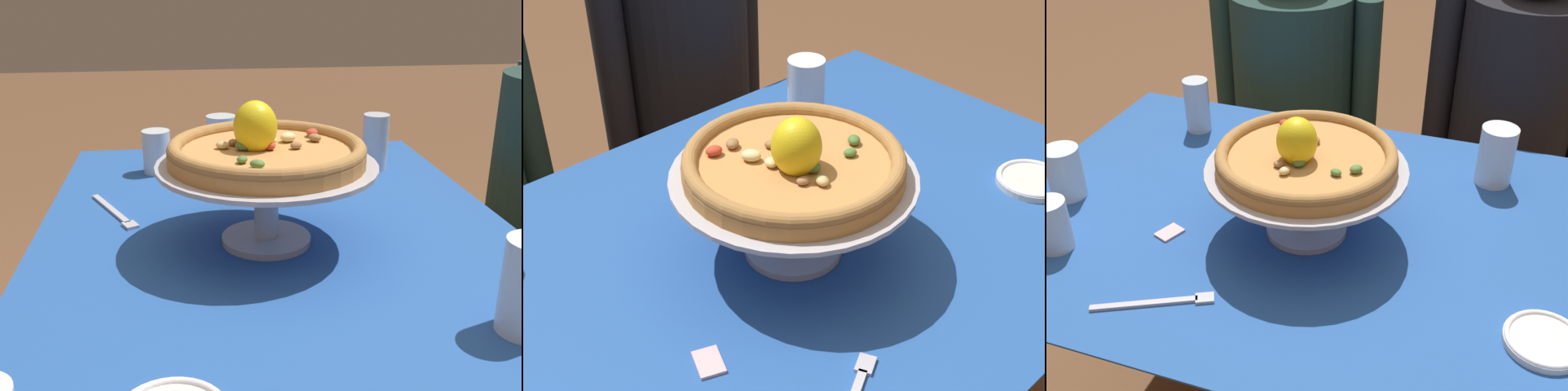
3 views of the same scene
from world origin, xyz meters
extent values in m
cylinder|color=brown|center=(-0.58, -0.37, 0.35)|extent=(0.06, 0.06, 0.71)
cylinder|color=brown|center=(-0.58, 0.37, 0.35)|extent=(0.06, 0.06, 0.71)
cube|color=brown|center=(0.00, 0.00, 0.72)|extent=(1.27, 0.85, 0.02)
cube|color=#23519E|center=(0.00, 0.00, 0.73)|extent=(1.31, 0.89, 0.00)
cylinder|color=#B7B7C1|center=(-0.02, -0.03, 0.74)|extent=(0.16, 0.16, 0.01)
cylinder|color=#B7B7C1|center=(-0.02, -0.03, 0.81)|extent=(0.04, 0.04, 0.13)
cylinder|color=#B7B7C1|center=(-0.02, -0.03, 0.88)|extent=(0.38, 0.38, 0.01)
cylinder|color=#BC8447|center=(-0.02, -0.03, 0.90)|extent=(0.34, 0.34, 0.02)
torus|color=#A6743E|center=(-0.02, -0.03, 0.91)|extent=(0.34, 0.34, 0.02)
ellipsoid|color=#4C7533|center=(0.09, -0.06, 0.91)|extent=(0.03, 0.03, 0.01)
ellipsoid|color=#996B42|center=(-0.06, 0.06, 0.91)|extent=(0.03, 0.03, 0.01)
ellipsoid|color=#C63D28|center=(-0.02, -0.03, 0.91)|extent=(0.03, 0.03, 0.01)
ellipsoid|color=#996B42|center=(-0.01, 0.02, 0.91)|extent=(0.03, 0.03, 0.01)
ellipsoid|color=beige|center=(-0.06, 0.02, 0.92)|extent=(0.04, 0.04, 0.02)
ellipsoid|color=#4C7533|center=(0.06, -0.08, 0.91)|extent=(0.03, 0.02, 0.01)
ellipsoid|color=tan|center=(-0.03, -0.10, 0.91)|extent=(0.03, 0.03, 0.01)
ellipsoid|color=#4C7533|center=(-0.02, -0.07, 0.92)|extent=(0.02, 0.03, 0.02)
ellipsoid|color=#996B42|center=(-0.05, -0.08, 0.91)|extent=(0.02, 0.02, 0.01)
ellipsoid|color=#C63D28|center=(-0.09, 0.07, 0.91)|extent=(0.03, 0.03, 0.01)
ellipsoid|color=#C63D28|center=(-0.01, -0.02, 0.91)|extent=(0.03, 0.03, 0.01)
ellipsoid|color=#996B42|center=(-0.03, -0.04, 0.91)|extent=(0.03, 0.03, 0.01)
ellipsoid|color=beige|center=(-0.05, -0.02, 0.91)|extent=(0.03, 0.03, 0.01)
ellipsoid|color=yellow|center=(-0.03, -0.05, 0.94)|extent=(0.10, 0.10, 0.09)
cylinder|color=silver|center=(-0.54, -0.07, 0.79)|extent=(0.07, 0.07, 0.11)
cylinder|color=silver|center=(-0.54, -0.07, 0.78)|extent=(0.07, 0.07, 0.08)
cylinder|color=silver|center=(-0.42, 0.29, 0.80)|extent=(0.06, 0.06, 0.13)
cylinder|color=silver|center=(-0.42, 0.29, 0.76)|extent=(0.05, 0.05, 0.05)
cylinder|color=silver|center=(-0.45, -0.23, 0.79)|extent=(0.07, 0.07, 0.10)
cylinder|color=silver|center=(-0.45, -0.23, 0.76)|extent=(0.06, 0.06, 0.05)
cube|color=#B7B7C1|center=(-0.21, -0.32, 0.74)|extent=(0.17, 0.09, 0.01)
cube|color=#B7B7C1|center=(-0.11, -0.27, 0.74)|extent=(0.04, 0.04, 0.01)
cube|color=beige|center=(-0.27, -0.13, 0.74)|extent=(0.05, 0.06, 0.00)
cylinder|color=#1E3833|center=(-0.56, 0.76, 0.74)|extent=(0.08, 0.08, 0.46)
camera|label=1|loc=(0.98, -0.16, 1.19)|focal=42.28mm
camera|label=2|loc=(-0.64, -0.68, 1.48)|focal=49.19mm
camera|label=3|loc=(0.32, -0.98, 1.49)|focal=43.68mm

